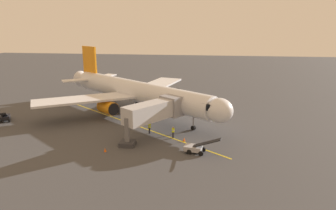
{
  "coord_description": "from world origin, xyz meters",
  "views": [
    {
      "loc": [
        -12.53,
        53.89,
        15.76
      ],
      "look_at": [
        -5.99,
        7.02,
        3.0
      ],
      "focal_mm": 31.58,
      "sensor_mm": 36.0,
      "label": 1
    }
  ],
  "objects_px": {
    "airplane": "(136,92)",
    "safety_cone_nose_left": "(105,150)",
    "tug_portside": "(177,92)",
    "belt_loader_starboard_side": "(196,148)",
    "ground_crew_marshaller": "(173,132)",
    "ground_crew_wing_walker": "(149,128)",
    "belt_loader_near_nose": "(5,117)",
    "jet_bridge": "(157,111)",
    "safety_cone_nose_right": "(184,139)"
  },
  "relations": [
    {
      "from": "ground_crew_marshaller",
      "to": "safety_cone_nose_right",
      "type": "bearing_deg",
      "value": 147.34
    },
    {
      "from": "ground_crew_marshaller",
      "to": "belt_loader_near_nose",
      "type": "relative_size",
      "value": 0.38
    },
    {
      "from": "airplane",
      "to": "safety_cone_nose_left",
      "type": "relative_size",
      "value": 63.32
    },
    {
      "from": "tug_portside",
      "to": "safety_cone_nose_right",
      "type": "relative_size",
      "value": 4.96
    },
    {
      "from": "ground_crew_marshaller",
      "to": "airplane",
      "type": "bearing_deg",
      "value": -54.79
    },
    {
      "from": "ground_crew_wing_walker",
      "to": "belt_loader_starboard_side",
      "type": "bearing_deg",
      "value": 139.6
    },
    {
      "from": "ground_crew_wing_walker",
      "to": "safety_cone_nose_right",
      "type": "height_order",
      "value": "ground_crew_wing_walker"
    },
    {
      "from": "jet_bridge",
      "to": "tug_portside",
      "type": "height_order",
      "value": "jet_bridge"
    },
    {
      "from": "belt_loader_near_nose",
      "to": "safety_cone_nose_left",
      "type": "relative_size",
      "value": 8.17
    },
    {
      "from": "tug_portside",
      "to": "belt_loader_starboard_side",
      "type": "height_order",
      "value": "belt_loader_starboard_side"
    },
    {
      "from": "tug_portside",
      "to": "safety_cone_nose_left",
      "type": "xyz_separation_m",
      "value": [
        5.7,
        33.45,
        -0.43
      ]
    },
    {
      "from": "safety_cone_nose_right",
      "to": "airplane",
      "type": "bearing_deg",
      "value": -52.14
    },
    {
      "from": "belt_loader_near_nose",
      "to": "jet_bridge",
      "type": "bearing_deg",
      "value": 173.99
    },
    {
      "from": "belt_loader_near_nose",
      "to": "safety_cone_nose_right",
      "type": "bearing_deg",
      "value": 171.12
    },
    {
      "from": "safety_cone_nose_left",
      "to": "safety_cone_nose_right",
      "type": "bearing_deg",
      "value": -153.16
    },
    {
      "from": "ground_crew_wing_walker",
      "to": "safety_cone_nose_right",
      "type": "relative_size",
      "value": 3.11
    },
    {
      "from": "airplane",
      "to": "safety_cone_nose_left",
      "type": "distance_m",
      "value": 18.36
    },
    {
      "from": "belt_loader_near_nose",
      "to": "tug_portside",
      "type": "relative_size",
      "value": 1.65
    },
    {
      "from": "ground_crew_marshaller",
      "to": "ground_crew_wing_walker",
      "type": "bearing_deg",
      "value": -20.21
    },
    {
      "from": "airplane",
      "to": "safety_cone_nose_right",
      "type": "distance_m",
      "value": 16.9
    },
    {
      "from": "tug_portside",
      "to": "belt_loader_starboard_side",
      "type": "relative_size",
      "value": 0.58
    },
    {
      "from": "airplane",
      "to": "jet_bridge",
      "type": "bearing_deg",
      "value": 118.37
    },
    {
      "from": "jet_bridge",
      "to": "ground_crew_wing_walker",
      "type": "relative_size",
      "value": 6.05
    },
    {
      "from": "ground_crew_wing_walker",
      "to": "tug_portside",
      "type": "relative_size",
      "value": 0.63
    },
    {
      "from": "airplane",
      "to": "tug_portside",
      "type": "relative_size",
      "value": 12.77
    },
    {
      "from": "ground_crew_marshaller",
      "to": "safety_cone_nose_right",
      "type": "distance_m",
      "value": 2.11
    },
    {
      "from": "tug_portside",
      "to": "ground_crew_marshaller",
      "type": "bearing_deg",
      "value": 95.01
    },
    {
      "from": "jet_bridge",
      "to": "safety_cone_nose_left",
      "type": "bearing_deg",
      "value": 51.12
    },
    {
      "from": "ground_crew_wing_walker",
      "to": "belt_loader_starboard_side",
      "type": "relative_size",
      "value": 0.36
    },
    {
      "from": "ground_crew_marshaller",
      "to": "safety_cone_nose_right",
      "type": "xyz_separation_m",
      "value": [
        -1.7,
        1.09,
        -0.61
      ]
    },
    {
      "from": "jet_bridge",
      "to": "tug_portside",
      "type": "bearing_deg",
      "value": -90.16
    },
    {
      "from": "ground_crew_marshaller",
      "to": "jet_bridge",
      "type": "bearing_deg",
      "value": -20.5
    },
    {
      "from": "jet_bridge",
      "to": "belt_loader_near_nose",
      "type": "relative_size",
      "value": 2.3
    },
    {
      "from": "jet_bridge",
      "to": "ground_crew_marshaller",
      "type": "xyz_separation_m",
      "value": [
        -2.48,
        0.93,
        -2.88
      ]
    },
    {
      "from": "ground_crew_marshaller",
      "to": "ground_crew_wing_walker",
      "type": "relative_size",
      "value": 1.0
    },
    {
      "from": "ground_crew_marshaller",
      "to": "belt_loader_starboard_side",
      "type": "relative_size",
      "value": 0.36
    },
    {
      "from": "belt_loader_near_nose",
      "to": "belt_loader_starboard_side",
      "type": "xyz_separation_m",
      "value": [
        -32.78,
        8.53,
        0.0
      ]
    },
    {
      "from": "ground_crew_marshaller",
      "to": "safety_cone_nose_left",
      "type": "height_order",
      "value": "ground_crew_marshaller"
    },
    {
      "from": "ground_crew_wing_walker",
      "to": "belt_loader_starboard_side",
      "type": "xyz_separation_m",
      "value": [
        -7.25,
        6.17,
        -0.17
      ]
    },
    {
      "from": "belt_loader_near_nose",
      "to": "belt_loader_starboard_side",
      "type": "height_order",
      "value": "same"
    },
    {
      "from": "airplane",
      "to": "jet_bridge",
      "type": "distance_m",
      "value": 12.5
    },
    {
      "from": "safety_cone_nose_right",
      "to": "ground_crew_wing_walker",
      "type": "bearing_deg",
      "value": -24.37
    },
    {
      "from": "safety_cone_nose_left",
      "to": "ground_crew_wing_walker",
      "type": "bearing_deg",
      "value": -120.22
    },
    {
      "from": "tug_portside",
      "to": "safety_cone_nose_right",
      "type": "height_order",
      "value": "tug_portside"
    },
    {
      "from": "jet_bridge",
      "to": "belt_loader_starboard_side",
      "type": "relative_size",
      "value": 2.19
    },
    {
      "from": "ground_crew_marshaller",
      "to": "safety_cone_nose_left",
      "type": "xyz_separation_m",
      "value": [
        8.1,
        6.05,
        -0.61
      ]
    },
    {
      "from": "jet_bridge",
      "to": "safety_cone_nose_left",
      "type": "relative_size",
      "value": 18.8
    },
    {
      "from": "tug_portside",
      "to": "belt_loader_starboard_side",
      "type": "bearing_deg",
      "value": 100.36
    },
    {
      "from": "belt_loader_starboard_side",
      "to": "safety_cone_nose_right",
      "type": "relative_size",
      "value": 8.59
    },
    {
      "from": "tug_portside",
      "to": "ground_crew_wing_walker",
      "type": "bearing_deg",
      "value": 86.99
    }
  ]
}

